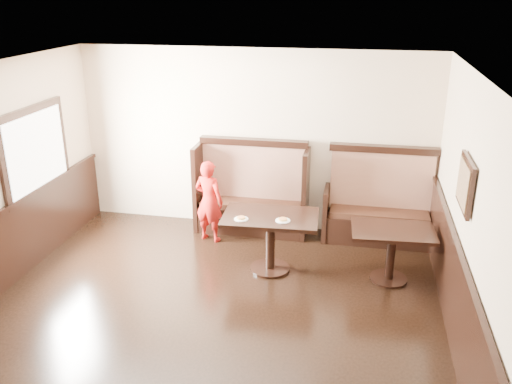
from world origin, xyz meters
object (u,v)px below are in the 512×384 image
(booth_neighbor, at_px, (379,210))
(table_neighbor, at_px, (392,242))
(table_main, at_px, (270,228))
(child, at_px, (209,201))
(booth_main, at_px, (252,198))

(booth_neighbor, relative_size, table_neighbor, 1.52)
(table_main, bearing_deg, child, 141.62)
(table_main, distance_m, child, 1.30)
(booth_main, height_order, table_neighbor, booth_main)
(booth_main, bearing_deg, booth_neighbor, -0.05)
(table_neighbor, bearing_deg, table_main, 177.64)
(booth_neighbor, xyz_separation_m, table_neighbor, (0.14, -1.21, 0.06))
(booth_neighbor, bearing_deg, table_neighbor, -83.39)
(table_neighbor, bearing_deg, booth_main, 146.17)
(booth_neighbor, distance_m, table_main, 1.91)
(booth_main, bearing_deg, child, -137.52)
(booth_main, distance_m, booth_neighbor, 1.95)
(booth_neighbor, xyz_separation_m, child, (-2.50, -0.50, 0.15))
(table_main, height_order, table_neighbor, table_main)
(table_main, height_order, child, child)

